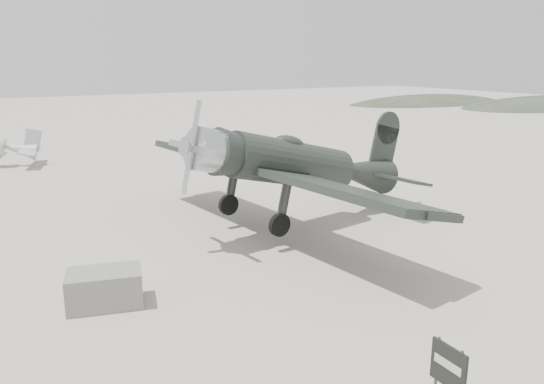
% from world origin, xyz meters
% --- Properties ---
extents(ground, '(160.00, 160.00, 0.00)m').
position_xyz_m(ground, '(0.00, 0.00, 0.00)').
color(ground, gray).
rests_on(ground, ground).
extents(hill_northeast, '(32.00, 16.00, 5.20)m').
position_xyz_m(hill_northeast, '(50.00, 40.00, 0.00)').
color(hill_northeast, '#2C3828').
rests_on(hill_northeast, ground).
extents(lowwing_monoplane, '(9.87, 13.79, 4.43)m').
position_xyz_m(lowwing_monoplane, '(2.75, 0.97, 2.34)').
color(lowwing_monoplane, black).
rests_on(lowwing_monoplane, ground).
extents(equipment_block, '(2.06, 1.57, 0.92)m').
position_xyz_m(equipment_block, '(-5.02, -2.00, 0.46)').
color(equipment_block, '#64625D').
rests_on(equipment_block, ground).
extents(sign_board, '(0.08, 0.81, 1.17)m').
position_xyz_m(sign_board, '(-0.55, -9.11, 0.70)').
color(sign_board, '#333333').
rests_on(sign_board, ground).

